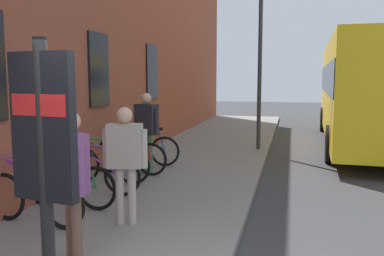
% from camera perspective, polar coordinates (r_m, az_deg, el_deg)
% --- Properties ---
extents(ground, '(60.00, 60.00, 0.00)m').
position_cam_1_polar(ground, '(9.11, 15.63, -7.46)').
color(ground, '#38383A').
extents(sidewalk_pavement, '(24.00, 3.50, 0.12)m').
position_cam_1_polar(sidewalk_pavement, '(11.30, 1.19, -4.11)').
color(sidewalk_pavement, gray).
rests_on(sidewalk_pavement, ground).
extents(station_facade, '(22.00, 0.65, 8.37)m').
position_cam_1_polar(station_facade, '(12.78, -7.11, 15.69)').
color(station_facade, brown).
rests_on(station_facade, ground).
extents(bicycle_by_door, '(0.48, 1.76, 0.97)m').
position_cam_1_polar(bicycle_by_door, '(6.41, -21.03, -9.09)').
color(bicycle_by_door, black).
rests_on(bicycle_by_door, sidewalk_pavement).
extents(bicycle_mid_rack, '(0.48, 1.77, 0.97)m').
position_cam_1_polar(bicycle_mid_rack, '(7.07, -16.77, -7.43)').
color(bicycle_mid_rack, black).
rests_on(bicycle_mid_rack, sidewalk_pavement).
extents(bicycle_far_end, '(0.48, 1.77, 0.97)m').
position_cam_1_polar(bicycle_far_end, '(7.74, -13.15, -6.07)').
color(bicycle_far_end, black).
rests_on(bicycle_far_end, sidewalk_pavement).
extents(bicycle_beside_lamp, '(0.48, 1.77, 0.97)m').
position_cam_1_polar(bicycle_beside_lamp, '(8.45, -11.55, -4.92)').
color(bicycle_beside_lamp, black).
rests_on(bicycle_beside_lamp, sidewalk_pavement).
extents(bicycle_end_of_row, '(0.48, 1.77, 0.97)m').
position_cam_1_polar(bicycle_end_of_row, '(9.17, -8.63, -3.93)').
color(bicycle_end_of_row, black).
rests_on(bicycle_end_of_row, sidewalk_pavement).
extents(bicycle_nearest_sign, '(0.48, 1.77, 0.97)m').
position_cam_1_polar(bicycle_nearest_sign, '(10.00, -6.69, -2.99)').
color(bicycle_nearest_sign, black).
rests_on(bicycle_nearest_sign, sidewalk_pavement).
extents(transit_info_sign, '(0.17, 0.56, 2.40)m').
position_cam_1_polar(transit_info_sign, '(3.23, -19.78, -2.57)').
color(transit_info_sign, black).
rests_on(transit_info_sign, sidewalk_pavement).
extents(city_bus, '(10.60, 2.97, 3.35)m').
position_cam_1_polar(city_bus, '(14.75, 22.96, 5.21)').
color(city_bus, yellow).
rests_on(city_bus, ground).
extents(pedestrian_near_bus, '(0.41, 0.64, 1.78)m').
position_cam_1_polar(pedestrian_near_bus, '(9.15, -6.33, 0.51)').
color(pedestrian_near_bus, '#4C724C').
rests_on(pedestrian_near_bus, sidewalk_pavement).
extents(pedestrian_crossing_street, '(0.33, 0.64, 1.70)m').
position_cam_1_polar(pedestrian_crossing_street, '(5.95, -9.25, -3.50)').
color(pedestrian_crossing_street, '#B2A599').
rests_on(pedestrian_crossing_street, sidewalk_pavement).
extents(pedestrian_by_facade, '(0.52, 0.54, 1.75)m').
position_cam_1_polar(pedestrian_by_facade, '(4.82, -16.30, -5.81)').
color(pedestrian_by_facade, brown).
rests_on(pedestrian_by_facade, sidewalk_pavement).
extents(street_lamp, '(0.28, 0.28, 5.35)m').
position_cam_1_polar(street_lamp, '(12.31, 9.43, 11.76)').
color(street_lamp, '#333338').
rests_on(street_lamp, sidewalk_pavement).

